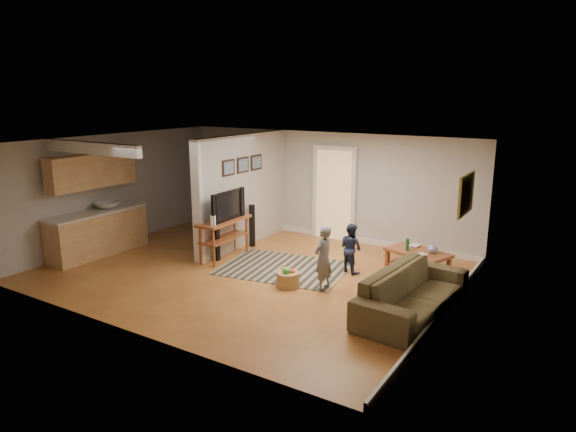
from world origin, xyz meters
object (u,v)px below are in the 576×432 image
(coffee_table, at_px, (419,256))
(toddler, at_px, (350,272))
(speaker_right, at_px, (252,226))
(child, at_px, (323,289))
(sofa, at_px, (412,314))
(speaker_left, at_px, (216,236))
(toy_basket, at_px, (288,279))
(tv_console, at_px, (224,223))

(coffee_table, relative_size, toddler, 1.37)
(coffee_table, xyz_separation_m, toddler, (-1.14, -0.60, -0.36))
(speaker_right, xyz_separation_m, child, (2.58, -1.46, -0.48))
(sofa, distance_m, speaker_left, 4.35)
(toddler, bearing_deg, toy_basket, 84.80)
(speaker_right, bearing_deg, child, -14.35)
(sofa, height_order, coffee_table, coffee_table)
(child, bearing_deg, toy_basket, -61.16)
(speaker_right, bearing_deg, sofa, -5.81)
(coffee_table, distance_m, toddler, 1.34)
(speaker_left, height_order, toddler, speaker_left)
(sofa, distance_m, child, 1.69)
(speaker_left, bearing_deg, speaker_right, 88.73)
(coffee_table, bearing_deg, sofa, -74.57)
(toy_basket, xyz_separation_m, child, (0.58, 0.23, -0.15))
(child, bearing_deg, sofa, 91.96)
(tv_console, distance_m, toy_basket, 2.17)
(sofa, height_order, toy_basket, toy_basket)
(speaker_left, xyz_separation_m, toddler, (2.65, 0.81, -0.52))
(speaker_left, relative_size, speaker_right, 1.07)
(coffee_table, distance_m, tv_console, 3.94)
(speaker_left, bearing_deg, tv_console, 72.01)
(tv_console, relative_size, speaker_right, 1.40)
(sofa, xyz_separation_m, toy_basket, (-2.26, -0.06, 0.15))
(speaker_left, bearing_deg, child, -5.06)
(speaker_left, xyz_separation_m, toy_basket, (2.04, -0.48, -0.36))
(speaker_right, height_order, child, speaker_right)
(sofa, relative_size, toddler, 2.51)
(toy_basket, xyz_separation_m, toddler, (0.61, 1.29, -0.15))
(coffee_table, distance_m, child, 2.07)
(speaker_left, bearing_deg, coffee_table, 20.92)
(speaker_left, distance_m, toy_basket, 2.13)
(tv_console, bearing_deg, toy_basket, -21.10)
(toy_basket, height_order, toddler, toddler)
(tv_console, height_order, toy_basket, tv_console)
(speaker_right, xyz_separation_m, toy_basket, (2.00, -1.68, -0.33))
(coffee_table, xyz_separation_m, tv_console, (-3.73, -1.22, 0.40))
(child, bearing_deg, speaker_left, -87.92)
(sofa, relative_size, child, 2.10)
(tv_console, bearing_deg, sofa, -10.51)
(tv_console, height_order, speaker_left, tv_console)
(tv_console, height_order, speaker_right, tv_console)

